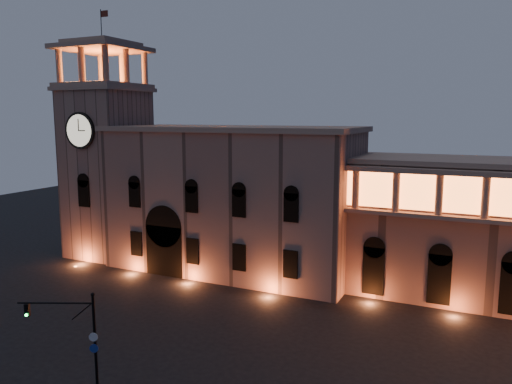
% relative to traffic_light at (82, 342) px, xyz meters
% --- Properties ---
extents(ground, '(160.00, 160.00, 0.00)m').
position_rel_traffic_light_xyz_m(ground, '(-2.14, 7.52, -3.83)').
color(ground, black).
rests_on(ground, ground).
extents(government_building, '(30.80, 12.80, 17.60)m').
position_rel_traffic_light_xyz_m(government_building, '(-4.22, 29.45, 4.94)').
color(government_building, '#8C675C').
rests_on(government_building, ground).
extents(clock_tower, '(9.80, 9.80, 32.40)m').
position_rel_traffic_light_xyz_m(clock_tower, '(-22.64, 28.50, 8.67)').
color(clock_tower, '#8C675C').
rests_on(clock_tower, ground).
extents(traffic_light, '(4.90, 2.42, 7.29)m').
position_rel_traffic_light_xyz_m(traffic_light, '(0.00, 0.00, 0.00)').
color(traffic_light, black).
rests_on(traffic_light, ground).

